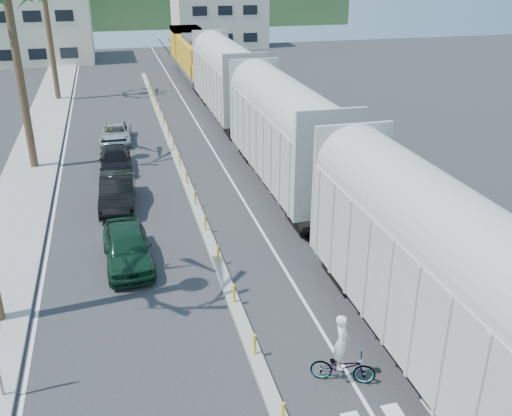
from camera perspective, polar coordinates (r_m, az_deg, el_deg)
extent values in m
plane|color=#28282B|center=(16.87, 1.64, -18.82)|extent=(140.00, 140.00, 0.00)
cube|color=gray|center=(38.93, -21.13, 5.26)|extent=(3.00, 90.00, 0.15)
cube|color=black|center=(42.22, -3.20, 8.14)|extent=(0.12, 100.00, 0.06)
cube|color=black|center=(42.51, -1.28, 8.28)|extent=(0.12, 100.00, 0.06)
cube|color=gray|center=(34.04, -7.61, 4.14)|extent=(0.45, 60.00, 0.15)
cylinder|color=gold|center=(15.83, 2.72, -19.85)|extent=(0.10, 0.10, 0.70)
cylinder|color=gold|center=(18.02, -0.12, -13.47)|extent=(0.10, 0.10, 0.70)
cylinder|color=gold|center=(20.43, -2.21, -8.52)|extent=(0.10, 0.10, 0.70)
cylinder|color=gold|center=(22.97, -3.82, -4.62)|extent=(0.10, 0.10, 0.70)
cylinder|color=gold|center=(25.61, -5.08, -1.51)|extent=(0.10, 0.10, 0.70)
cylinder|color=gold|center=(28.33, -6.10, 1.01)|extent=(0.10, 0.10, 0.70)
cylinder|color=gold|center=(31.09, -6.94, 3.08)|extent=(0.10, 0.10, 0.70)
cylinder|color=gold|center=(33.90, -7.65, 4.82)|extent=(0.10, 0.10, 0.70)
cylinder|color=gold|center=(36.74, -8.25, 6.29)|extent=(0.10, 0.10, 0.70)
cylinder|color=gold|center=(39.60, -8.77, 7.54)|extent=(0.10, 0.10, 0.70)
cylinder|color=gold|center=(42.48, -9.22, 8.63)|extent=(0.10, 0.10, 0.70)
cylinder|color=gold|center=(45.37, -9.61, 9.57)|extent=(0.10, 0.10, 0.70)
cylinder|color=gold|center=(48.28, -9.96, 10.41)|extent=(0.10, 0.10, 0.70)
cylinder|color=gold|center=(51.20, -10.27, 11.14)|extent=(0.10, 0.10, 0.70)
cylinder|color=gold|center=(54.13, -10.55, 11.80)|extent=(0.10, 0.10, 0.70)
cube|color=silver|center=(38.77, -18.62, 5.43)|extent=(0.12, 90.00, 0.01)
cube|color=silver|center=(39.09, -4.90, 6.76)|extent=(0.12, 90.00, 0.01)
cube|color=#AAA89C|center=(17.36, 17.55, -7.58)|extent=(3.00, 12.88, 3.40)
cylinder|color=#AAA89C|center=(16.57, 18.27, -2.54)|extent=(2.90, 12.58, 2.90)
cube|color=black|center=(18.56, 16.70, -13.40)|extent=(2.60, 12.88, 1.00)
cube|color=#AAA89C|center=(29.95, 2.84, 6.87)|extent=(3.00, 12.88, 3.40)
cylinder|color=#AAA89C|center=(29.50, 2.91, 10.03)|extent=(2.90, 12.58, 2.90)
cube|color=black|center=(30.66, 2.76, 2.94)|extent=(2.60, 12.88, 1.00)
cube|color=#AAA89C|center=(44.08, -2.99, 12.39)|extent=(3.00, 12.88, 3.40)
cylinder|color=#AAA89C|center=(43.77, -3.04, 14.57)|extent=(2.90, 12.58, 2.90)
cube|color=black|center=(44.57, -2.93, 9.61)|extent=(2.60, 12.88, 1.00)
cube|color=#4C4C4F|center=(59.88, -6.13, 13.73)|extent=(3.00, 17.00, 0.50)
cube|color=gold|center=(58.65, -6.04, 15.06)|extent=(2.70, 12.24, 2.60)
cube|color=gold|center=(65.26, -7.00, 16.16)|extent=(3.00, 3.74, 3.20)
cube|color=black|center=(59.99, -6.10, 13.16)|extent=(2.60, 13.60, 0.90)
cylinder|color=brown|center=(34.83, -22.44, 11.45)|extent=(0.44, 0.44, 10.00)
cylinder|color=brown|center=(52.37, -20.04, 16.54)|extent=(0.44, 0.44, 12.00)
cube|color=beige|center=(74.65, -20.94, 16.65)|extent=(12.00, 10.00, 8.00)
cube|color=beige|center=(90.63, -21.44, 18.24)|extent=(14.00, 12.00, 10.00)
cube|color=beige|center=(83.73, -3.79, 18.36)|extent=(12.00, 10.00, 7.00)
imported|color=#10301E|center=(23.45, -12.76, -3.81)|extent=(2.26, 4.73, 1.56)
imported|color=black|center=(29.06, -13.68, 1.62)|extent=(2.22, 4.88, 1.54)
imported|color=black|center=(34.10, -13.88, 4.68)|extent=(1.82, 4.41, 1.27)
imported|color=#B8BBBE|center=(39.53, -13.85, 7.25)|extent=(2.55, 4.58, 1.20)
imported|color=#9EA0A5|center=(17.39, 8.68, -15.43)|extent=(2.05, 2.37, 0.99)
imported|color=silver|center=(16.80, 8.55, -13.07)|extent=(0.93, 0.88, 1.72)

